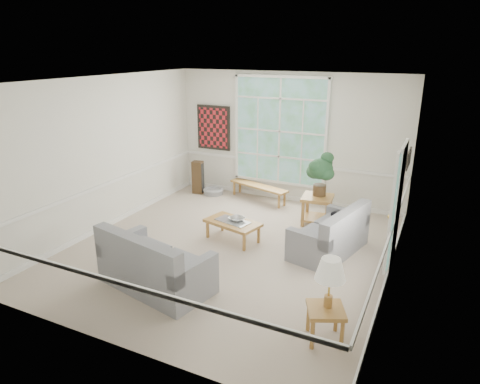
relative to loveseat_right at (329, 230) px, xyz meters
name	(u,v)px	position (x,y,z in m)	size (l,w,h in m)	color
floor	(230,249)	(-1.64, -0.66, -0.43)	(5.50, 6.00, 0.01)	#AD9C8C
ceiling	(229,80)	(-1.64, -0.66, 2.57)	(5.50, 6.00, 0.02)	white
wall_back	(288,138)	(-1.64, 2.34, 1.07)	(5.50, 0.02, 3.00)	silver
wall_front	(109,235)	(-1.64, -3.66, 1.07)	(5.50, 0.02, 3.00)	silver
wall_left	(106,154)	(-4.39, -0.66, 1.07)	(0.02, 6.00, 3.00)	silver
wall_right	(398,192)	(1.11, -0.66, 1.07)	(0.02, 6.00, 3.00)	silver
window_back	(280,131)	(-1.84, 2.30, 1.22)	(2.30, 0.08, 2.40)	white
entry_door	(396,207)	(1.07, -0.06, 0.62)	(0.08, 0.90, 2.10)	white
door_sidelight	(392,214)	(1.07, -0.69, 0.72)	(0.08, 0.26, 1.90)	white
wall_art	(213,128)	(-3.59, 2.29, 1.17)	(0.90, 0.06, 1.10)	maroon
wall_frame_near	(407,161)	(1.07, 1.09, 1.12)	(0.04, 0.26, 0.32)	black
wall_frame_far	(409,156)	(1.07, 1.49, 1.12)	(0.04, 0.26, 0.32)	black
loveseat_right	(329,230)	(0.00, 0.00, 0.00)	(0.82, 1.59, 0.86)	gray
loveseat_front	(156,259)	(-2.07, -2.29, 0.04)	(1.73, 0.90, 0.94)	gray
coffee_table	(233,231)	(-1.76, -0.31, -0.24)	(1.04, 0.57, 0.39)	#A47237
pewter_bowl	(237,219)	(-1.70, -0.25, 0.00)	(0.35, 0.35, 0.09)	#96969A
window_bench	(258,193)	(-2.22, 1.99, -0.24)	(1.58, 0.31, 0.37)	#A47237
end_table	(317,210)	(-0.55, 1.16, -0.13)	(0.61, 0.61, 0.61)	#A47237
houseplant	(320,174)	(-0.54, 1.24, 0.64)	(0.54, 0.54, 0.92)	#22492A
side_table	(325,324)	(0.58, -2.44, -0.20)	(0.45, 0.45, 0.45)	#A47237
table_lamp	(330,283)	(0.59, -2.38, 0.35)	(0.38, 0.38, 0.65)	white
pet_bed	(213,191)	(-3.41, 1.91, -0.36)	(0.50, 0.50, 0.15)	gray
floor_speaker	(198,177)	(-3.80, 1.82, -0.02)	(0.26, 0.20, 0.82)	#402D19
cat	(339,215)	(0.04, 0.57, 0.09)	(0.33, 0.24, 0.16)	black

